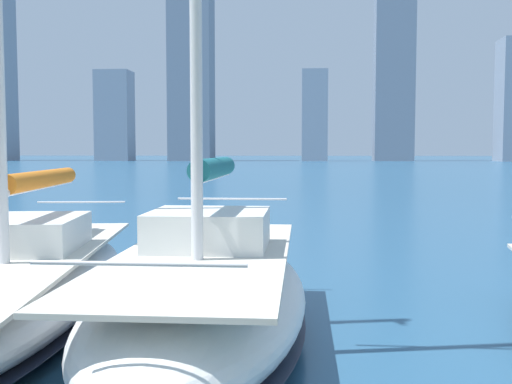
# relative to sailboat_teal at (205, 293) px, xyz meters

# --- Properties ---
(city_skyline) EXTENTS (171.47, 21.95, 54.50)m
(city_skyline) POSITION_rel_sailboat_teal_xyz_m (-0.49, -149.05, 20.98)
(city_skyline) COLOR #929CAC
(city_skyline) RESTS_ON ground
(sailboat_teal) EXTENTS (2.92, 7.50, 10.70)m
(sailboat_teal) POSITION_rel_sailboat_teal_xyz_m (0.00, 0.00, 0.00)
(sailboat_teal) COLOR white
(sailboat_teal) RESTS_ON ground
(sailboat_orange) EXTENTS (3.98, 9.82, 12.39)m
(sailboat_orange) POSITION_rel_sailboat_teal_xyz_m (3.19, -0.96, -0.10)
(sailboat_orange) COLOR silver
(sailboat_orange) RESTS_ON ground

